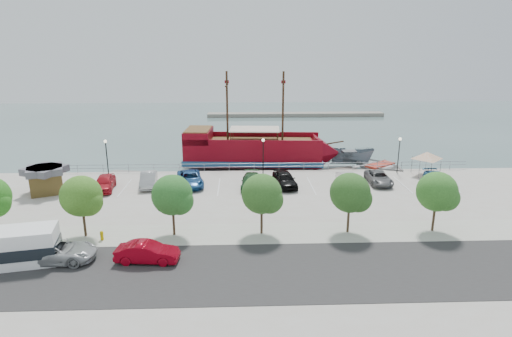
{
  "coord_description": "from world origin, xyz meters",
  "views": [
    {
      "loc": [
        -2.63,
        -41.64,
        14.63
      ],
      "look_at": [
        -1.0,
        2.0,
        2.0
      ],
      "focal_mm": 30.0,
      "sensor_mm": 36.0,
      "label": 1
    }
  ],
  "objects": [
    {
      "name": "street_sedan",
      "position": [
        -9.21,
        -14.36,
        0.72
      ],
      "size": [
        4.5,
        1.87,
        1.45
      ],
      "primitive_type": "imported",
      "rotation": [
        0.0,
        0.0,
        1.49
      ],
      "color": "maroon",
      "rests_on": "street"
    },
    {
      "name": "street",
      "position": [
        0.0,
        -16.0,
        0.01
      ],
      "size": [
        100.0,
        8.0,
        0.04
      ],
      "primitive_type": "cube",
      "color": "#2B2929",
      "rests_on": "land_slab"
    },
    {
      "name": "street_van",
      "position": [
        -15.57,
        -14.06,
        0.75
      ],
      "size": [
        5.4,
        2.5,
        1.5
      ],
      "primitive_type": "imported",
      "rotation": [
        0.0,
        0.0,
        1.57
      ],
      "color": "#A4A6A8",
      "rests_on": "street"
    },
    {
      "name": "canopy_tent",
      "position": [
        18.92,
        5.44,
        2.79
      ],
      "size": [
        3.95,
        3.95,
        3.21
      ],
      "rotation": [
        0.0,
        0.0,
        -0.03
      ],
      "color": "slate",
      "rests_on": "land_slab"
    },
    {
      "name": "fire_hydrant",
      "position": [
        -13.47,
        -10.8,
        0.43
      ],
      "size": [
        0.28,
        0.28,
        0.8
      ],
      "rotation": [
        0.0,
        0.0,
        -0.31
      ],
      "color": "#CAA802",
      "rests_on": "sidewalk"
    },
    {
      "name": "parked_car_d",
      "position": [
        -1.55,
        1.52,
        0.7
      ],
      "size": [
        2.36,
        5.0,
        1.41
      ],
      "primitive_type": "imported",
      "rotation": [
        0.0,
        0.0,
        -0.08
      ],
      "color": "#214924",
      "rests_on": "land_slab"
    },
    {
      "name": "parked_car_h",
      "position": [
        18.74,
        1.66,
        0.67
      ],
      "size": [
        2.0,
        4.65,
        1.33
      ],
      "primitive_type": "imported",
      "rotation": [
        0.0,
        0.0,
        0.03
      ],
      "color": "#265F92",
      "rests_on": "land_slab"
    },
    {
      "name": "sidewalk",
      "position": [
        0.0,
        -10.0,
        0.01
      ],
      "size": [
        100.0,
        4.0,
        0.05
      ],
      "primitive_type": "cube",
      "color": "#A3A390",
      "rests_on": "land_slab"
    },
    {
      "name": "parked_car_a",
      "position": [
        -16.89,
        1.42,
        0.79
      ],
      "size": [
        2.4,
        4.83,
        1.58
      ],
      "primitive_type": "imported",
      "rotation": [
        0.0,
        0.0,
        0.12
      ],
      "color": "#B01520",
      "rests_on": "land_slab"
    },
    {
      "name": "parked_car_e",
      "position": [
        2.08,
        1.86,
        0.82
      ],
      "size": [
        2.72,
        5.06,
        1.64
      ],
      "primitive_type": "imported",
      "rotation": [
        0.0,
        0.0,
        0.17
      ],
      "color": "black",
      "rests_on": "land_slab"
    },
    {
      "name": "tree_b",
      "position": [
        -14.85,
        -10.07,
        3.3
      ],
      "size": [
        3.3,
        3.2,
        5.0
      ],
      "color": "#473321",
      "rests_on": "sidewalk"
    },
    {
      "name": "seawall_railing",
      "position": [
        0.0,
        7.8,
        0.53
      ],
      "size": [
        50.0,
        0.06,
        1.0
      ],
      "color": "gray",
      "rests_on": "land_slab"
    },
    {
      "name": "dock_east",
      "position": [
        15.64,
        9.2,
        -0.82
      ],
      "size": [
        6.46,
        3.95,
        0.36
      ],
      "primitive_type": "cube",
      "rotation": [
        0.0,
        0.0,
        -0.37
      ],
      "color": "gray",
      "rests_on": "ground"
    },
    {
      "name": "tree_f",
      "position": [
        13.15,
        -10.07,
        3.3
      ],
      "size": [
        3.3,
        3.2,
        5.0
      ],
      "color": "#473321",
      "rests_on": "sidewalk"
    },
    {
      "name": "patrol_boat",
      "position": [
        11.71,
        12.55,
        0.23
      ],
      "size": [
        6.81,
        4.4,
        2.47
      ],
      "primitive_type": "imported",
      "rotation": [
        0.0,
        0.0,
        1.23
      ],
      "color": "slate",
      "rests_on": "ground"
    },
    {
      "name": "pirate_ship",
      "position": [
        0.5,
        12.81,
        1.19
      ],
      "size": [
        20.89,
        7.03,
        13.06
      ],
      "rotation": [
        0.0,
        0.0,
        -0.07
      ],
      "color": "maroon",
      "rests_on": "ground"
    },
    {
      "name": "tree_c",
      "position": [
        -7.85,
        -10.07,
        3.3
      ],
      "size": [
        3.3,
        3.2,
        5.0
      ],
      "color": "#473321",
      "rests_on": "sidewalk"
    },
    {
      "name": "shuttle_bus",
      "position": [
        -19.04,
        -14.5,
        1.23
      ],
      "size": [
        7.58,
        3.92,
        2.54
      ],
      "rotation": [
        0.0,
        0.0,
        0.2
      ],
      "color": "white",
      "rests_on": "street"
    },
    {
      "name": "lamp_post_left",
      "position": [
        -18.0,
        6.5,
        2.94
      ],
      "size": [
        0.36,
        0.36,
        4.28
      ],
      "color": "black",
      "rests_on": "land_slab"
    },
    {
      "name": "parked_car_g",
      "position": [
        12.47,
        2.47,
        0.67
      ],
      "size": [
        2.3,
        4.85,
        1.34
      ],
      "primitive_type": "imported",
      "rotation": [
        0.0,
        0.0,
        -0.02
      ],
      "color": "#5D5D5D",
      "rests_on": "land_slab"
    },
    {
      "name": "tree_d",
      "position": [
        -0.85,
        -10.07,
        3.3
      ],
      "size": [
        3.3,
        3.2,
        5.0
      ],
      "color": "#473321",
      "rests_on": "sidewalk"
    },
    {
      "name": "speedboat",
      "position": [
        14.97,
        9.64,
        -0.29
      ],
      "size": [
        7.96,
        8.46,
        1.43
      ],
      "primitive_type": "imported",
      "rotation": [
        0.0,
        0.0,
        0.6
      ],
      "color": "silver",
      "rests_on": "ground"
    },
    {
      "name": "lamp_post_right",
      "position": [
        16.0,
        6.5,
        2.94
      ],
      "size": [
        0.36,
        0.36,
        4.28
      ],
      "color": "black",
      "rests_on": "land_slab"
    },
    {
      "name": "ground",
      "position": [
        0.0,
        0.0,
        -1.0
      ],
      "size": [
        160.0,
        160.0,
        0.0
      ],
      "primitive_type": "plane",
      "color": "#48615D"
    },
    {
      "name": "parked_car_f",
      "position": [
        8.91,
        1.72,
        0.69
      ],
      "size": [
        1.92,
        4.34,
        1.38
      ],
      "primitive_type": "imported",
      "rotation": [
        0.0,
        0.0,
        0.11
      ],
      "color": "silver",
      "rests_on": "land_slab"
    },
    {
      "name": "far_shore",
      "position": [
        10.0,
        55.0,
        -0.6
      ],
      "size": [
        40.0,
        3.0,
        0.8
      ],
      "primitive_type": "cube",
      "color": "gray",
      "rests_on": "ground"
    },
    {
      "name": "dock_west",
      "position": [
        -15.2,
        9.2,
        -0.79
      ],
      "size": [
        7.69,
        3.68,
        0.42
      ],
      "primitive_type": "cube",
      "rotation": [
        0.0,
        0.0,
        -0.22
      ],
      "color": "slate",
      "rests_on": "ground"
    },
    {
      "name": "shed",
      "position": [
        -22.57,
        0.83,
        1.46
      ],
      "size": [
        4.34,
        4.34,
        2.75
      ],
      "rotation": [
        0.0,
        0.0,
        0.38
      ],
      "color": "brown",
      "rests_on": "land_slab"
    },
    {
      "name": "parked_car_b",
      "position": [
        -12.54,
        2.46,
        0.76
      ],
      "size": [
        2.17,
        4.8,
        1.53
      ],
      "primitive_type": "imported",
      "rotation": [
        0.0,
        0.0,
        0.12
      ],
      "color": "#A0A0A1",
      "rests_on": "land_slab"
    },
    {
      "name": "lamp_post_mid",
      "position": [
        0.0,
        6.5,
        2.94
      ],
      "size": [
        0.36,
        0.36,
        4.28
      ],
      "color": "black",
      "rests_on": "land_slab"
    },
    {
      "name": "tree_e",
      "position": [
        6.15,
        -10.07,
        3.3
      ],
      "size": [
        3.3,
        3.2,
        5.0
      ],
      "color": "#473321",
      "rests_on": "sidewalk"
    },
    {
      "name": "land_slab",
      "position": [
        0.0,
        -21.0,
        -0.6
      ],
      "size": [
        100.0,
        58.0,
        1.2
      ],
      "primitive_type": "cube",
      "color": "#A69C8E",
      "rests_on": "ground"
    },
    {
      "name": "parked_car_c",
      "position": [
        -8.1,
        2.59,
        0.76
      ],
      "size": [
        3.59,
        5.86,
        1.52
      ],
      "primitive_type": "imported",
      "rotation": [
        0.0,
        0.0,
        0.21
      ],
      "color": "navy",
      "rests_on": "land_slab"
    },
    {
      "name": "dock_mid",
      "position": [
        8.43,
        9.2,
        -0.78
      ],
      "size": [
        8.06,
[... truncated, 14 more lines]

